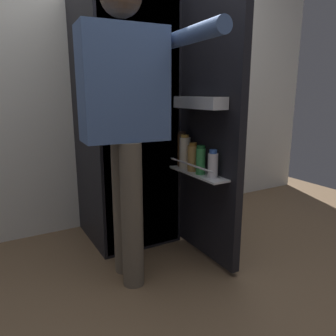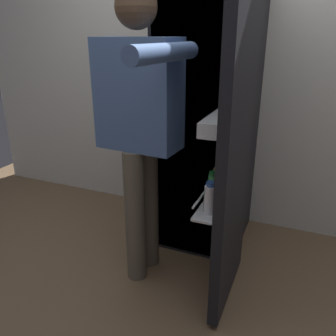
% 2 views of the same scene
% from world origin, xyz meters
% --- Properties ---
extents(ground_plane, '(5.01, 5.01, 0.00)m').
position_xyz_m(ground_plane, '(0.00, 0.00, 0.00)').
color(ground_plane, brown).
extents(kitchen_wall, '(4.40, 0.10, 2.58)m').
position_xyz_m(kitchen_wall, '(0.00, 0.92, 1.29)').
color(kitchen_wall, silver).
rests_on(kitchen_wall, ground_plane).
extents(refrigerator, '(0.64, 1.20, 1.76)m').
position_xyz_m(refrigerator, '(0.03, 0.51, 0.88)').
color(refrigerator, black).
rests_on(refrigerator, ground_plane).
extents(person, '(0.55, 0.78, 1.65)m').
position_xyz_m(person, '(-0.22, -0.01, 0.99)').
color(person, '#665B4C').
rests_on(person, ground_plane).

